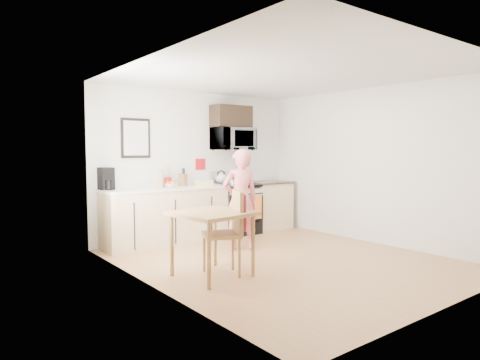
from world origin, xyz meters
TOP-DOWN VIEW (x-y plane):
  - floor at (0.00, 0.00)m, footprint 4.60×4.60m
  - back_wall at (0.00, 2.30)m, footprint 4.00×0.04m
  - front_wall at (0.00, -2.30)m, footprint 4.00×0.04m
  - left_wall at (-2.00, 0.00)m, footprint 0.04×4.60m
  - right_wall at (2.00, 0.00)m, footprint 0.04×4.60m
  - ceiling at (0.00, 0.00)m, footprint 4.00×4.60m
  - window at (-1.96, 0.80)m, footprint 0.06×1.40m
  - cabinet_left at (-0.80, 2.00)m, footprint 2.10×0.60m
  - countertop_left at (-0.80, 2.00)m, footprint 2.14×0.64m
  - cabinet_right at (1.43, 2.00)m, footprint 0.84×0.60m
  - countertop_right at (1.43, 2.00)m, footprint 0.88×0.64m
  - range at (0.63, 1.98)m, footprint 0.76×0.70m
  - microwave at (0.63, 2.08)m, footprint 0.76×0.51m
  - upper_cabinet at (0.63, 2.12)m, footprint 0.76×0.35m
  - wall_art at (-1.20, 2.28)m, footprint 0.50×0.04m
  - wall_trivet at (0.05, 2.28)m, footprint 0.20×0.02m
  - person at (-0.09, 0.90)m, footprint 0.66×0.53m
  - dining_table at (-1.23, -0.02)m, footprint 0.86×0.86m
  - chair at (-0.97, -0.09)m, footprint 0.62×0.59m
  - knife_block at (-0.40, 2.15)m, footprint 0.13×0.15m
  - utensil_crock at (-0.65, 2.22)m, footprint 0.12×0.12m
  - fruit_bowl at (-0.69, 2.04)m, footprint 0.28×0.28m
  - milk_carton at (-0.90, 2.08)m, footprint 0.12×0.12m
  - coffee_maker at (-1.74, 2.18)m, footprint 0.20×0.30m
  - bread_bag at (-0.18, 1.79)m, footprint 0.31×0.19m
  - cake at (0.72, 1.93)m, footprint 0.25×0.25m
  - kettle at (0.45, 2.20)m, footprint 0.20×0.20m
  - pot at (0.49, 1.85)m, footprint 0.20×0.34m

SIDE VIEW (x-z plane):
  - floor at x=0.00m, z-range 0.00..0.00m
  - range at x=0.63m, z-range -0.14..1.02m
  - cabinet_left at x=-0.80m, z-range 0.00..0.90m
  - cabinet_right at x=1.43m, z-range 0.00..0.90m
  - chair at x=-0.97m, z-range 0.15..1.20m
  - dining_table at x=-1.23m, z-range 0.31..1.11m
  - person at x=-0.09m, z-range 0.00..1.57m
  - countertop_left at x=-0.80m, z-range 0.90..0.94m
  - countertop_right at x=1.43m, z-range 0.90..0.94m
  - cake at x=0.72m, z-range 0.92..1.01m
  - pot at x=0.49m, z-range 0.93..1.03m
  - fruit_bowl at x=-0.69m, z-range 0.93..1.03m
  - bread_bag at x=-0.18m, z-range 0.94..1.04m
  - kettle at x=0.45m, z-range 0.91..1.16m
  - knife_block at x=-0.40m, z-range 0.94..1.15m
  - milk_carton at x=-0.90m, z-range 0.94..1.21m
  - utensil_crock at x=-0.65m, z-range 0.90..1.26m
  - coffee_maker at x=-1.74m, z-range 0.93..1.28m
  - back_wall at x=0.00m, z-range 0.00..2.60m
  - front_wall at x=0.00m, z-range 0.00..2.60m
  - left_wall at x=-2.00m, z-range 0.00..2.60m
  - right_wall at x=2.00m, z-range 0.00..2.60m
  - wall_trivet at x=0.05m, z-range 1.20..1.40m
  - window at x=-1.96m, z-range 0.80..2.30m
  - wall_art at x=-1.20m, z-range 1.43..2.08m
  - microwave at x=0.63m, z-range 1.55..1.97m
  - upper_cabinet at x=0.63m, z-range 1.98..2.38m
  - ceiling at x=0.00m, z-range 2.58..2.62m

